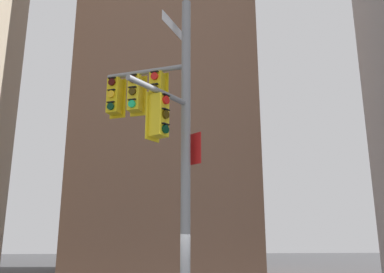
% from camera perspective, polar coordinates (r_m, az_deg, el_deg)
% --- Properties ---
extents(building_mid_block, '(12.37, 12.37, 28.10)m').
position_cam_1_polar(building_mid_block, '(33.02, -3.91, 6.38)').
color(building_mid_block, brown).
rests_on(building_mid_block, ground).
extents(signal_pole_assembly, '(2.52, 2.82, 8.71)m').
position_cam_1_polar(signal_pole_assembly, '(10.25, -4.30, 1.36)').
color(signal_pole_assembly, gray).
rests_on(signal_pole_assembly, ground).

